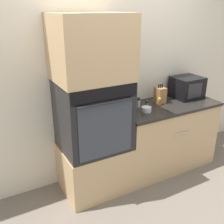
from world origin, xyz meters
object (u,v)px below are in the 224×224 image
wall_oven (93,115)px  microwave (187,87)px  bowl (146,109)px  condiment_jar_mid (139,103)px  condiment_jar_far (159,102)px  knife_block (160,95)px  condiment_jar_near (147,105)px

wall_oven → microwave: wall_oven is taller
bowl → condiment_jar_mid: size_ratio=0.95×
wall_oven → condiment_jar_mid: 0.64m
microwave → condiment_jar_mid: 0.78m
condiment_jar_far → condiment_jar_mid: bearing=166.6°
condiment_jar_far → knife_block: bearing=48.6°
microwave → bowl: microwave is taller
microwave → wall_oven: bearing=-176.2°
wall_oven → bowl: (0.63, -0.08, -0.03)m
microwave → bowl: (-0.78, -0.18, -0.11)m
wall_oven → microwave: bearing=3.8°
condiment_jar_mid → wall_oven: bearing=-173.0°
condiment_jar_far → condiment_jar_near: bearing=179.8°
knife_block → condiment_jar_mid: bearing=-176.7°
wall_oven → condiment_jar_far: size_ratio=7.98×
condiment_jar_near → bowl: bearing=-127.2°
wall_oven → condiment_jar_mid: size_ratio=6.40×
knife_block → condiment_jar_far: bearing=-131.4°
knife_block → condiment_jar_far: size_ratio=2.49×
condiment_jar_near → condiment_jar_far: (0.19, -0.00, 0.00)m
wall_oven → microwave: 1.42m
knife_block → condiment_jar_near: bearing=-162.7°
wall_oven → condiment_jar_mid: (0.63, 0.08, 0.00)m
bowl → condiment_jar_near: condiment_jar_near is taller
condiment_jar_mid → microwave: bearing=1.1°
wall_oven → microwave: size_ratio=2.04×
knife_block → bowl: 0.39m
condiment_jar_near → condiment_jar_mid: 0.10m
wall_oven → knife_block: size_ratio=3.20×
microwave → condiment_jar_far: (-0.51, -0.08, -0.09)m
microwave → condiment_jar_mid: microwave is taller
condiment_jar_near → condiment_jar_mid: bearing=140.5°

